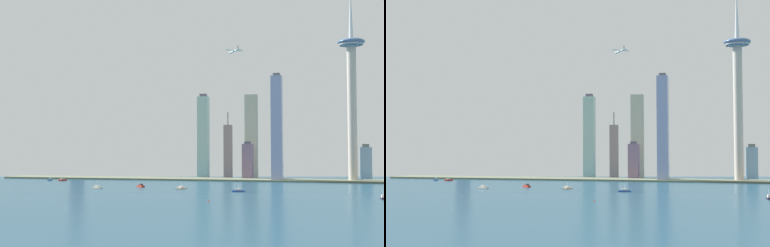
{
  "view_description": "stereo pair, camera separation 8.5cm",
  "coord_description": "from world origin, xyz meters",
  "views": [
    {
      "loc": [
        213.64,
        -401.52,
        44.29
      ],
      "look_at": [
        -13.4,
        446.72,
        91.91
      ],
      "focal_mm": 50.47,
      "sensor_mm": 36.0,
      "label": 1
    },
    {
      "loc": [
        213.72,
        -401.5,
        44.29
      ],
      "look_at": [
        -13.4,
        446.72,
        91.91
      ],
      "focal_mm": 50.47,
      "sensor_mm": 36.0,
      "label": 2
    }
  ],
  "objects": [
    {
      "name": "skyscraper_3",
      "position": [
        71.62,
        485.77,
        30.13
      ],
      "size": [
        16.64,
        18.16,
        62.84
      ],
      "color": "slate",
      "rests_on": "ground"
    },
    {
      "name": "waterfront_pier",
      "position": [
        0.0,
        454.24,
        1.34
      ],
      "size": [
        687.48,
        67.39,
        2.69
      ],
      "primitive_type": "cube",
      "color": "#646C54",
      "rests_on": "ground"
    },
    {
      "name": "channel_buoy_0",
      "position": [
        101.24,
        75.87,
        1.16
      ],
      "size": [
        1.27,
        1.27,
        2.32
      ],
      "primitive_type": "cone",
      "color": "#E54C19",
      "rests_on": "ground"
    },
    {
      "name": "skyscraper_2",
      "position": [
        72.99,
        518.17,
        72.1
      ],
      "size": [
        21.01,
        14.24,
        144.19
      ],
      "color": "#B2AF98",
      "rests_on": "ground"
    },
    {
      "name": "boat_1",
      "position": [
        -30.82,
        256.27,
        1.65
      ],
      "size": [
        12.71,
        12.25,
        4.45
      ],
      "rotation": [
        0.0,
        0.0,
        5.53
      ],
      "color": "red",
      "rests_on": "ground"
    },
    {
      "name": "boat_3",
      "position": [
        29.27,
        235.55,
        1.22
      ],
      "size": [
        9.11,
        18.14,
        8.45
      ],
      "rotation": [
        0.0,
        0.0,
        4.54
      ],
      "color": "beige",
      "rests_on": "ground"
    },
    {
      "name": "airplane",
      "position": [
        55.06,
        454.97,
        209.5
      ],
      "size": [
        26.94,
        30.08,
        8.04
      ],
      "rotation": [
        0.0,
        0.0,
        2.21
      ],
      "color": "#B5C2C0"
    },
    {
      "name": "boat_7",
      "position": [
        -73.59,
        216.22,
        1.44
      ],
      "size": [
        15.17,
        8.93,
        9.11
      ],
      "rotation": [
        0.0,
        0.0,
        5.96
      ],
      "color": "beige",
      "rests_on": "ground"
    },
    {
      "name": "boat_6",
      "position": [
        -231.64,
        378.97,
        1.41
      ],
      "size": [
        10.6,
        15.25,
        3.94
      ],
      "rotation": [
        0.0,
        0.0,
        1.96
      ],
      "color": "navy",
      "rests_on": "ground"
    },
    {
      "name": "skyscraper_5",
      "position": [
        28.34,
        537.63,
        46.94
      ],
      "size": [
        13.64,
        13.57,
        116.31
      ],
      "color": "gray",
      "rests_on": "ground"
    },
    {
      "name": "skyscraper_0",
      "position": [
        -20.36,
        552.59,
        74.23
      ],
      "size": [
        19.65,
        16.65,
        151.68
      ],
      "color": "#9BBCB2",
      "rests_on": "ground"
    },
    {
      "name": "ground_plane",
      "position": [
        0.0,
        0.0,
        0.0
      ],
      "size": [
        6000.0,
        6000.0,
        0.0
      ],
      "primitive_type": "plane",
      "color": "navy"
    },
    {
      "name": "observation_tower",
      "position": [
        238.04,
        456.34,
        152.32
      ],
      "size": [
        40.97,
        40.97,
        305.71
      ],
      "color": "#BDB1A5",
      "rests_on": "ground"
    },
    {
      "name": "skyscraper_1",
      "position": [
        124.56,
        444.66,
        82.93
      ],
      "size": [
        17.0,
        21.51,
        168.68
      ],
      "color": "#8A94C1",
      "rests_on": "ground"
    },
    {
      "name": "boat_5",
      "position": [
        105.41,
        207.5,
        1.25
      ],
      "size": [
        15.29,
        8.21,
        8.57
      ],
      "rotation": [
        0.0,
        0.0,
        0.21
      ],
      "color": "navy",
      "rests_on": "ground"
    },
    {
      "name": "boat_0",
      "position": [
        255.9,
        144.44,
        1.51
      ],
      "size": [
        4.2,
        8.8,
        9.49
      ],
      "rotation": [
        0.0,
        0.0,
        4.83
      ],
      "color": "black",
      "rests_on": "ground"
    },
    {
      "name": "skyscraper_6",
      "position": [
        -275.33,
        559.46,
        58.13
      ],
      "size": [
        21.06,
        16.84,
        116.26
      ],
      "color": "gray",
      "rests_on": "ground"
    },
    {
      "name": "boat_2",
      "position": [
        -205.62,
        372.52,
        1.46
      ],
      "size": [
        11.87,
        13.46,
        10.58
      ],
      "rotation": [
        0.0,
        0.0,
        4.06
      ],
      "color": "#B11F17",
      "rests_on": "ground"
    },
    {
      "name": "skyscraper_4",
      "position": [
        259.39,
        511.56,
        27.6
      ],
      "size": [
        18.24,
        19.69,
        58.3
      ],
      "color": "#6B8CAC",
      "rests_on": "ground"
    }
  ]
}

